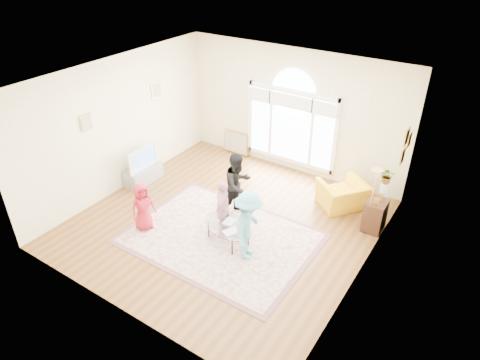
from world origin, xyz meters
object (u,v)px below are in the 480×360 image
Objects in this scene: tv_console at (143,174)px; armchair at (342,195)px; coffee_table at (228,226)px; television at (141,157)px; area_rug at (221,238)px.

armchair reaches higher than tv_console.
coffee_table reaches higher than tv_console.
coffee_table is (3.17, -0.80, -0.30)m from television.
area_rug is at bearing 4.41° from armchair.
tv_console reaches higher than area_rug.
armchair is (1.66, 2.49, 0.31)m from area_rug.
television is 0.99× the size of armchair.
coffee_table is at bearing 0.03° from area_rug.
television is (-2.97, 0.80, 0.70)m from area_rug.
armchair is (4.64, 1.69, 0.11)m from tv_console.
area_rug is at bearing -15.05° from tv_console.
armchair is at bearing 20.04° from television.
armchair is (4.63, 1.69, -0.38)m from television.
area_rug is 0.44m from coffee_table.
tv_console is at bearing 164.95° from area_rug.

